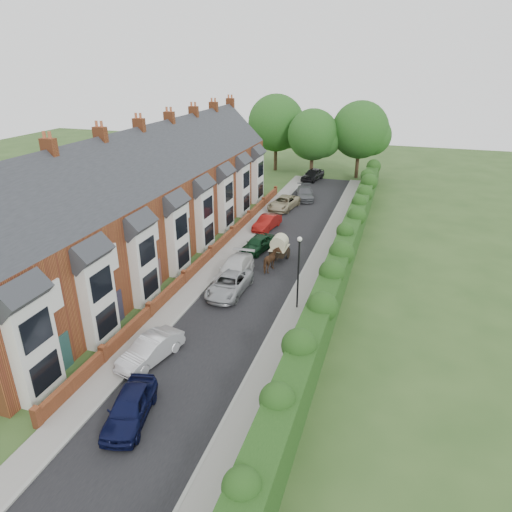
{
  "coord_description": "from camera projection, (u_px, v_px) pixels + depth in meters",
  "views": [
    {
      "loc": [
        8.93,
        -22.1,
        15.43
      ],
      "look_at": [
        -0.36,
        6.76,
        2.2
      ],
      "focal_mm": 32.0,
      "sensor_mm": 36.0,
      "label": 1
    }
  ],
  "objects": [
    {
      "name": "kerb_house_side",
      "position": [
        235.0,
        255.0,
        38.53
      ],
      "size": [
        0.18,
        58.0,
        0.13
      ],
      "primitive_type": "cube",
      "color": "#979792",
      "rests_on": "ground"
    },
    {
      "name": "car_grey",
      "position": [
        305.0,
        193.0,
        53.88
      ],
      "size": [
        3.13,
        5.18,
        1.4
      ],
      "primitive_type": "imported",
      "rotation": [
        0.0,
        0.0,
        0.26
      ],
      "color": "#54555B",
      "rests_on": "ground"
    },
    {
      "name": "road",
      "position": [
        270.0,
        261.0,
        37.7
      ],
      "size": [
        6.0,
        58.0,
        0.02
      ],
      "primitive_type": "cube",
      "color": "black",
      "rests_on": "ground"
    },
    {
      "name": "car_beige",
      "position": [
        284.0,
        203.0,
        50.29
      ],
      "size": [
        3.02,
        5.3,
        1.4
      ],
      "primitive_type": "imported",
      "rotation": [
        0.0,
        0.0,
        -0.14
      ],
      "color": "tan",
      "rests_on": "ground"
    },
    {
      "name": "car_silver_b",
      "position": [
        229.0,
        284.0,
        32.3
      ],
      "size": [
        2.34,
        4.93,
        1.36
      ],
      "primitive_type": "imported",
      "rotation": [
        0.0,
        0.0,
        -0.02
      ],
      "color": "#999CA0",
      "rests_on": "ground"
    },
    {
      "name": "tree_far_right",
      "position": [
        363.0,
        131.0,
        61.2
      ],
      "size": [
        7.98,
        7.6,
        10.31
      ],
      "color": "#332316",
      "rests_on": "ground"
    },
    {
      "name": "ground",
      "position": [
        228.0,
        331.0,
        27.96
      ],
      "size": [
        140.0,
        140.0,
        0.0
      ],
      "primitive_type": "plane",
      "color": "#2D4C1E",
      "rests_on": "ground"
    },
    {
      "name": "terrace_row",
      "position": [
        148.0,
        201.0,
        37.94
      ],
      "size": [
        9.05,
        40.5,
        11.5
      ],
      "color": "#984D26",
      "rests_on": "ground"
    },
    {
      "name": "hedge",
      "position": [
        343.0,
        251.0,
        35.4
      ],
      "size": [
        2.1,
        58.0,
        2.85
      ],
      "color": "#193C13",
      "rests_on": "ground"
    },
    {
      "name": "tree_far_back",
      "position": [
        279.0,
        124.0,
        65.31
      ],
      "size": [
        8.4,
        8.0,
        10.82
      ],
      "color": "#332316",
      "rests_on": "ground"
    },
    {
      "name": "car_green",
      "position": [
        258.0,
        244.0,
        39.27
      ],
      "size": [
        2.52,
        4.31,
        1.38
      ],
      "primitive_type": "imported",
      "rotation": [
        0.0,
        0.0,
        -0.23
      ],
      "color": "black",
      "rests_on": "ground"
    },
    {
      "name": "car_navy",
      "position": [
        130.0,
        407.0,
        20.89
      ],
      "size": [
        2.58,
        4.46,
        1.43
      ],
      "primitive_type": "imported",
      "rotation": [
        0.0,
        0.0,
        0.22
      ],
      "color": "black",
      "rests_on": "ground"
    },
    {
      "name": "horse_cart",
      "position": [
        279.0,
        246.0,
        37.34
      ],
      "size": [
        1.38,
        3.05,
        2.2
      ],
      "color": "black",
      "rests_on": "ground"
    },
    {
      "name": "pavement_house_side",
      "position": [
        227.0,
        254.0,
        38.76
      ],
      "size": [
        1.7,
        58.0,
        0.12
      ],
      "primitive_type": "cube",
      "color": "gray",
      "rests_on": "ground"
    },
    {
      "name": "kerb_hedge_side",
      "position": [
        306.0,
        265.0,
        36.82
      ],
      "size": [
        0.18,
        58.0,
        0.13
      ],
      "primitive_type": "cube",
      "color": "#979792",
      "rests_on": "ground"
    },
    {
      "name": "car_red",
      "position": [
        267.0,
        222.0,
        44.39
      ],
      "size": [
        2.06,
        4.27,
        1.35
      ],
      "primitive_type": "imported",
      "rotation": [
        0.0,
        0.0,
        -0.16
      ],
      "color": "maroon",
      "rests_on": "ground"
    },
    {
      "name": "horse",
      "position": [
        272.0,
        261.0,
        35.55
      ],
      "size": [
        1.17,
        2.16,
        1.75
      ],
      "primitive_type": "imported",
      "rotation": [
        0.0,
        0.0,
        3.03
      ],
      "color": "#4D301C",
      "rests_on": "ground"
    },
    {
      "name": "garden_wall_row",
      "position": [
        211.0,
        253.0,
        38.01
      ],
      "size": [
        0.35,
        40.35,
        1.1
      ],
      "color": "brown",
      "rests_on": "ground"
    },
    {
      "name": "lamppost",
      "position": [
        299.0,
        264.0,
        29.18
      ],
      "size": [
        0.32,
        0.32,
        5.16
      ],
      "color": "black",
      "rests_on": "ground"
    },
    {
      "name": "car_silver_a",
      "position": [
        150.0,
        350.0,
        25.04
      ],
      "size": [
        2.42,
        4.43,
        1.38
      ],
      "primitive_type": "imported",
      "rotation": [
        0.0,
        0.0,
        -0.24
      ],
      "color": "silver",
      "rests_on": "ground"
    },
    {
      "name": "tree_far_left",
      "position": [
        316.0,
        136.0,
        61.39
      ],
      "size": [
        7.14,
        6.8,
        9.29
      ],
      "color": "#332316",
      "rests_on": "ground"
    },
    {
      "name": "car_white",
      "position": [
        235.0,
        269.0,
        34.37
      ],
      "size": [
        2.32,
        5.27,
        1.5
      ],
      "primitive_type": "imported",
      "rotation": [
        0.0,
        0.0,
        0.04
      ],
      "color": "silver",
      "rests_on": "ground"
    },
    {
      "name": "pavement_hedge_side",
      "position": [
        319.0,
        266.0,
        36.53
      ],
      "size": [
        2.2,
        58.0,
        0.12
      ],
      "primitive_type": "cube",
      "color": "gray",
      "rests_on": "ground"
    },
    {
      "name": "car_black",
      "position": [
        313.0,
        175.0,
        62.02
      ],
      "size": [
        2.85,
        4.95,
        1.58
      ],
      "primitive_type": "imported",
      "rotation": [
        0.0,
        0.0,
        -0.22
      ],
      "color": "black",
      "rests_on": "ground"
    }
  ]
}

